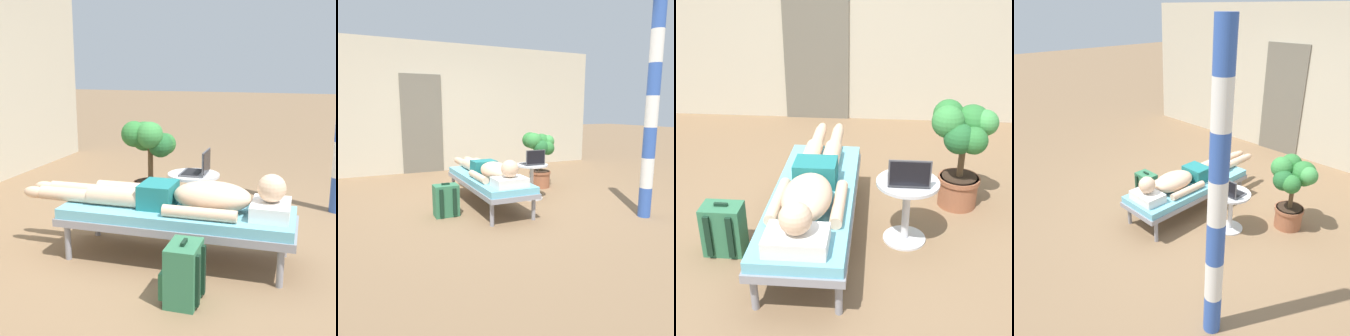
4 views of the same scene
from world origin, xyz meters
TOP-DOWN VIEW (x-y plane):
  - ground_plane at (0.00, 0.00)m, footprint 40.00×40.00m
  - house_wall_back at (-0.21, 2.85)m, footprint 7.60×0.20m
  - house_door_panel at (-0.57, 2.74)m, footprint 0.84×0.03m
  - lounge_chair at (-0.21, -0.10)m, footprint 0.64×1.84m
  - person_reclining at (-0.21, -0.13)m, footprint 0.53×2.17m
  - side_table at (0.51, -0.06)m, footprint 0.48×0.48m
  - laptop at (0.51, -0.11)m, footprint 0.31×0.24m
  - backpack at (-0.86, -0.32)m, footprint 0.30×0.26m
  - potted_plant at (0.98, 0.54)m, footprint 0.57×0.53m
  - porch_post at (1.39, -1.38)m, footprint 0.15×0.15m

SIDE VIEW (x-z plane):
  - ground_plane at x=0.00m, z-range 0.00..0.00m
  - backpack at x=-0.86m, z-range -0.02..0.41m
  - lounge_chair at x=-0.21m, z-range 0.14..0.56m
  - side_table at x=0.51m, z-range 0.09..0.62m
  - person_reclining at x=-0.21m, z-range 0.36..0.68m
  - laptop at x=0.51m, z-range 0.47..0.69m
  - potted_plant at x=0.98m, z-range 0.13..1.08m
  - house_door_panel at x=-0.57m, z-range 0.00..2.04m
  - porch_post at x=1.39m, z-range 0.00..2.60m
  - house_wall_back at x=-0.21m, z-range 0.00..2.70m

